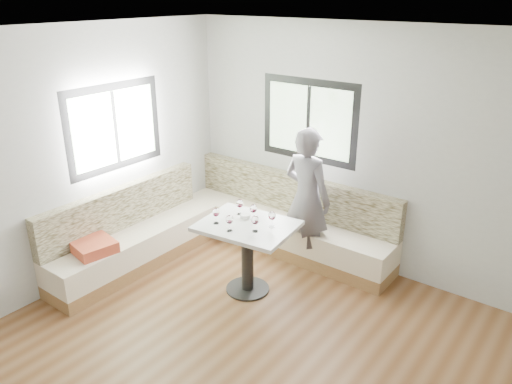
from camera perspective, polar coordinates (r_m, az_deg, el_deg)
room at (r=3.79m, az=-2.67°, el=-4.25°), size 5.01×5.01×2.81m
banquette at (r=6.20m, az=-4.15°, el=-4.40°), size 2.90×2.80×0.95m
table at (r=5.35m, az=-1.00°, el=-5.64°), size 1.07×0.88×0.81m
person at (r=5.80m, az=5.85°, el=-0.76°), size 0.66×0.47×1.70m
olive_ramekin at (r=5.38m, az=-1.24°, el=-2.78°), size 0.11×0.11×0.04m
wine_glass_a at (r=5.24m, az=-4.61°, el=-2.38°), size 0.08×0.08×0.18m
wine_glass_b at (r=5.07m, az=-3.05°, el=-3.22°), size 0.08×0.08×0.18m
wine_glass_c at (r=5.05m, az=-0.10°, el=-3.28°), size 0.08×0.08×0.18m
wine_glass_d at (r=5.31m, az=-0.31°, el=-1.98°), size 0.08×0.08×0.18m
wine_glass_e at (r=5.14m, az=1.84°, el=-2.79°), size 0.08×0.08×0.18m
wine_glass_f at (r=5.43m, az=-1.87°, el=-1.38°), size 0.08×0.08×0.18m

